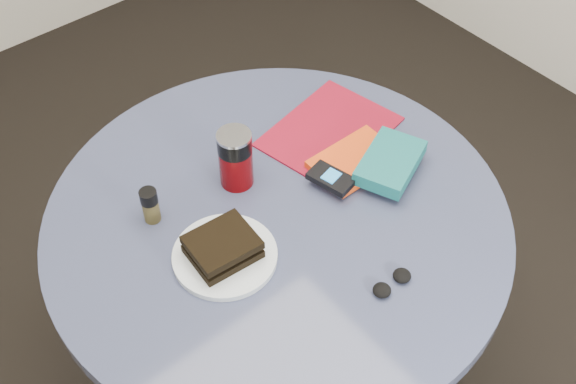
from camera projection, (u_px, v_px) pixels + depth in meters
ground at (280, 381)px, 2.10m from camera, size 4.00×4.00×0.00m
table at (278, 260)px, 1.66m from camera, size 1.00×1.00×0.75m
plate at (225, 256)px, 1.46m from camera, size 0.25×0.25×0.01m
sandwich at (222, 247)px, 1.44m from camera, size 0.14×0.12×0.05m
soda_can at (236, 159)px, 1.55m from camera, size 0.09×0.09×0.14m
pepper_grinder at (150, 205)px, 1.50m from camera, size 0.04×0.04×0.08m
magazine at (329, 132)px, 1.71m from camera, size 0.34×0.28×0.01m
red_book at (355, 160)px, 1.63m from camera, size 0.19×0.13×0.02m
novel at (390, 162)px, 1.59m from camera, size 0.20×0.17×0.03m
mp3_player at (331, 179)px, 1.57m from camera, size 0.08×0.11×0.02m
headphones at (392, 283)px, 1.41m from camera, size 0.09×0.04×0.02m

